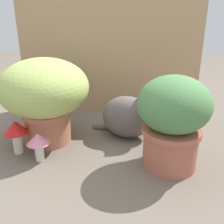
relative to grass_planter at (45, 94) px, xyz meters
The scene contains 7 objects.
ground_plane 0.34m from the grass_planter, 13.73° to the right, with size 6.00×6.00×0.00m, color #685D52.
cardboard_backdrop 0.54m from the grass_planter, 58.63° to the left, with size 1.11×0.03×0.80m, color tan.
grass_planter is the anchor object (origin of this frame).
leafy_planter 0.61m from the grass_planter, 16.97° to the right, with size 0.29×0.29×0.39m.
cat 0.44m from the grass_planter, 10.34° to the left, with size 0.37×0.23×0.32m.
mushroom_ornament_red 0.21m from the grass_planter, 129.27° to the right, with size 0.11×0.11×0.16m.
mushroom_ornament_pink 0.24m from the grass_planter, 84.70° to the right, with size 0.10×0.10×0.13m.
Camera 1 is at (0.19, -1.08, 0.62)m, focal length 40.84 mm.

